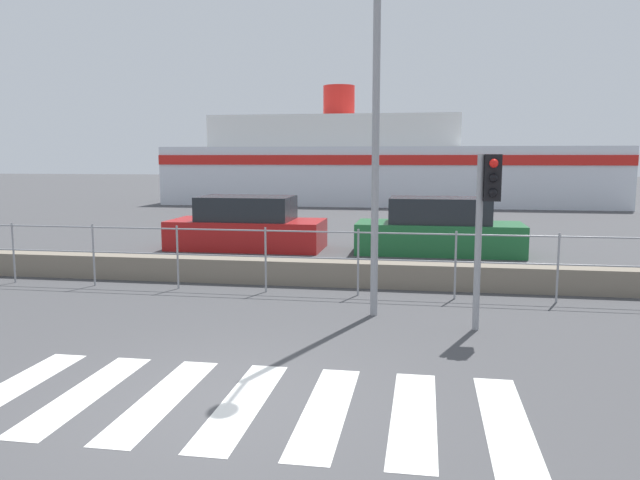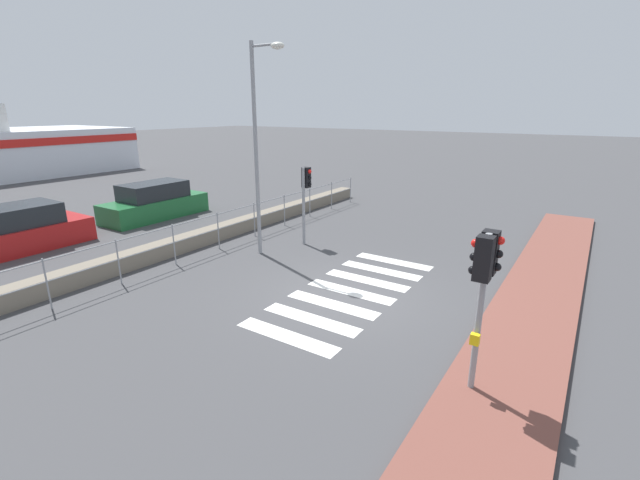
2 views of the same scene
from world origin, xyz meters
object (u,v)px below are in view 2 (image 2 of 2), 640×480
object	(u,v)px
parked_car_red	(15,232)
parked_car_green	(155,203)
traffic_light_far	(306,188)
traffic_light_near	(484,272)
streetlamp	(260,129)

from	to	relation	value
parked_car_red	parked_car_green	xyz separation A→B (m)	(5.36, 0.00, 0.01)
traffic_light_far	traffic_light_near	bearing A→B (deg)	-126.93
traffic_light_near	parked_car_red	bearing A→B (deg)	92.41
streetlamp	parked_car_green	distance (m)	7.93
traffic_light_far	parked_car_green	world-z (taller)	traffic_light_far
parked_car_green	streetlamp	bearing A→B (deg)	-99.48
streetlamp	parked_car_green	world-z (taller)	streetlamp
traffic_light_near	parked_car_red	xyz separation A→B (m)	(-0.61, 14.54, -1.51)
parked_car_red	parked_car_green	size ratio (longest dim) A/B	0.98
parked_car_red	parked_car_green	distance (m)	5.36
traffic_light_near	traffic_light_far	distance (m)	8.75
traffic_light_near	streetlamp	xyz separation A→B (m)	(3.56, 7.41, 1.77)
streetlamp	parked_car_red	world-z (taller)	streetlamp
streetlamp	parked_car_green	xyz separation A→B (m)	(1.19, 7.13, -3.27)
traffic_light_near	parked_car_red	world-z (taller)	traffic_light_near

